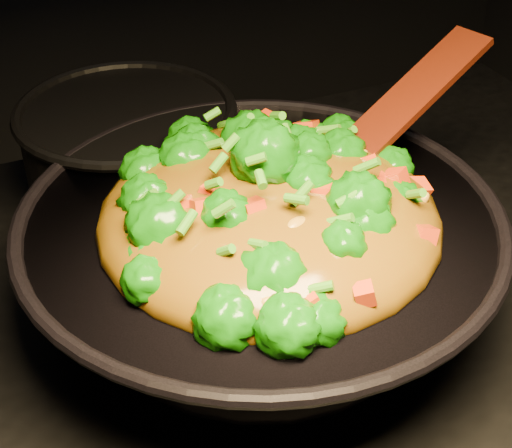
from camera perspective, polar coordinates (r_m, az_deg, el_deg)
name	(u,v)px	position (r m, az deg, el deg)	size (l,w,h in m)	color
wok	(260,269)	(0.75, 0.31, -3.26)	(0.44, 0.44, 0.12)	black
stir_fry	(270,175)	(0.68, 1.00, 3.59)	(0.31, 0.31, 0.11)	#126407
spatula	(381,126)	(0.77, 9.07, 7.06)	(0.29, 0.04, 0.01)	#371006
back_pot	(130,158)	(0.92, -9.12, 4.76)	(0.24, 0.24, 0.14)	black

